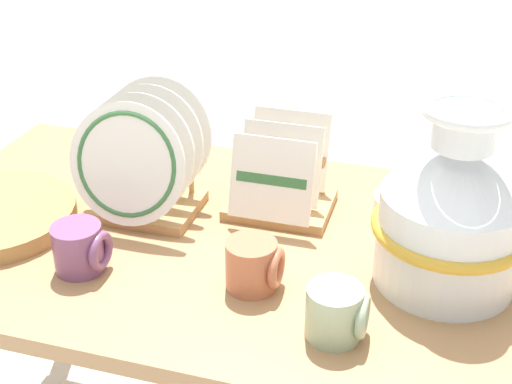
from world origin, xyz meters
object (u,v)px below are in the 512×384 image
object	(u,v)px
mug_plum_glaze	(81,248)
fruit_bowl	(410,203)
ceramic_vase	(452,211)
dish_rack_square_plates	(281,187)
mug_terracotta_glaze	(254,265)
dish_rack_round_plates	(142,167)
mug_sage_glaze	(337,313)

from	to	relation	value
mug_plum_glaze	fruit_bowl	xyz separation A→B (m)	(0.57, 0.37, -0.01)
ceramic_vase	fruit_bowl	xyz separation A→B (m)	(-0.08, 0.21, -0.11)
dish_rack_square_plates	mug_plum_glaze	xyz separation A→B (m)	(-0.30, -0.32, -0.01)
mug_terracotta_glaze	fruit_bowl	distance (m)	0.41
dish_rack_square_plates	mug_terracotta_glaze	world-z (taller)	dish_rack_square_plates
mug_terracotta_glaze	fruit_bowl	bearing A→B (deg)	53.36
dish_rack_round_plates	mug_sage_glaze	size ratio (longest dim) A/B	2.62
dish_rack_square_plates	mug_sage_glaze	world-z (taller)	dish_rack_square_plates
dish_rack_square_plates	mug_plum_glaze	distance (m)	0.44
mug_sage_glaze	fruit_bowl	size ratio (longest dim) A/B	0.66
mug_plum_glaze	fruit_bowl	size ratio (longest dim) A/B	0.66
mug_terracotta_glaze	ceramic_vase	bearing A→B (deg)	20.19
mug_terracotta_glaze	mug_sage_glaze	xyz separation A→B (m)	(0.17, -0.09, 0.00)
ceramic_vase	dish_rack_round_plates	distance (m)	0.63
ceramic_vase	mug_plum_glaze	size ratio (longest dim) A/B	3.43
dish_rack_square_plates	ceramic_vase	bearing A→B (deg)	-24.96
mug_terracotta_glaze	mug_sage_glaze	distance (m)	0.19
fruit_bowl	mug_plum_glaze	bearing A→B (deg)	-147.07
ceramic_vase	dish_rack_round_plates	world-z (taller)	ceramic_vase
dish_rack_round_plates	mug_terracotta_glaze	size ratio (longest dim) A/B	2.62
dish_rack_square_plates	mug_terracotta_glaze	xyz separation A→B (m)	(0.03, -0.28, -0.01)
dish_rack_round_plates	mug_plum_glaze	xyz separation A→B (m)	(-0.03, -0.22, -0.06)
ceramic_vase	dish_rack_square_plates	xyz separation A→B (m)	(-0.35, 0.16, -0.09)
ceramic_vase	dish_rack_square_plates	bearing A→B (deg)	155.04
mug_terracotta_glaze	fruit_bowl	xyz separation A→B (m)	(0.24, 0.33, -0.01)
dish_rack_square_plates	mug_sage_glaze	size ratio (longest dim) A/B	2.15
dish_rack_square_plates	mug_sage_glaze	bearing A→B (deg)	-62.67
dish_rack_round_plates	mug_sage_glaze	xyz separation A→B (m)	(0.46, -0.27, -0.06)
mug_sage_glaze	mug_terracotta_glaze	bearing A→B (deg)	151.66
dish_rack_square_plates	mug_plum_glaze	bearing A→B (deg)	-132.74
dish_rack_round_plates	fruit_bowl	bearing A→B (deg)	14.86
dish_rack_round_plates	ceramic_vase	bearing A→B (deg)	-5.95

